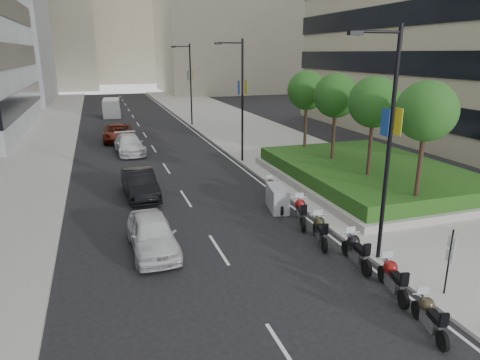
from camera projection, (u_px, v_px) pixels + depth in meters
name	position (u px, v px, depth m)	size (l,w,h in m)	color
ground	(291.00, 291.00, 14.98)	(160.00, 160.00, 0.00)	black
sidewalk_right	(248.00, 132.00, 44.96)	(10.00, 100.00, 0.15)	#9E9B93
sidewalk_left	(29.00, 145.00, 38.62)	(8.00, 100.00, 0.15)	#9E9B93
lane_edge	(199.00, 135.00, 43.38)	(0.12, 100.00, 0.01)	silver
lane_centre	(147.00, 138.00, 41.81)	(0.12, 100.00, 0.01)	silver
building_cream_right	(228.00, 3.00, 89.26)	(28.00, 24.00, 36.00)	#B7AD93
building_cream_left	(31.00, 11.00, 95.64)	(26.00, 24.00, 34.00)	#B7AD93
building_cream_centre	(118.00, 12.00, 119.30)	(30.00, 24.00, 38.00)	#B7AD93
planter	(368.00, 179.00, 27.00)	(10.00, 14.00, 0.40)	#A29E97
hedge	(369.00, 170.00, 26.83)	(9.40, 13.40, 0.80)	#154C16
tree_0	(426.00, 112.00, 19.64)	(2.80, 2.80, 6.30)	#332319
tree_1	(374.00, 103.00, 23.28)	(2.80, 2.80, 6.30)	#332319
tree_2	(336.00, 96.00, 26.92)	(2.80, 2.80, 6.30)	#332319
tree_3	(307.00, 91.00, 30.55)	(2.80, 2.80, 6.30)	#332319
lamp_post_0	(387.00, 137.00, 15.70)	(2.34, 0.45, 9.00)	black
lamp_post_1	(240.00, 95.00, 31.16)	(2.34, 0.45, 9.00)	black
lamp_post_2	(189.00, 81.00, 47.53)	(2.34, 0.45, 9.00)	black
parking_sign	(449.00, 259.00, 14.20)	(0.06, 0.32, 2.50)	black
motorcycle_0	(429.00, 316.00, 12.62)	(0.78, 2.05, 1.04)	black
motorcycle_1	(393.00, 278.00, 14.64)	(0.83, 2.26, 1.14)	black
motorcycle_2	(356.00, 250.00, 16.66)	(0.78, 2.35, 1.17)	black
motorcycle_3	(320.00, 230.00, 18.59)	(0.89, 2.25, 1.14)	black
motorcycle_4	(301.00, 212.00, 20.69)	(0.98, 2.33, 1.20)	black
motorcycle_5	(277.00, 198.00, 22.58)	(1.20, 2.21, 1.27)	black
motorcycle_6	(271.00, 188.00, 24.67)	(0.67, 1.99, 1.00)	black
car_a	(152.00, 234.00, 17.82)	(1.83, 4.54, 1.55)	silver
car_b	(140.00, 184.00, 24.59)	(1.65, 4.74, 1.56)	black
car_c	(129.00, 144.00, 35.34)	(2.13, 5.24, 1.52)	silver
car_d	(118.00, 133.00, 40.41)	(2.59, 5.62, 1.56)	#60160B
delivery_van	(112.00, 109.00, 55.94)	(2.38, 5.41, 2.21)	white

